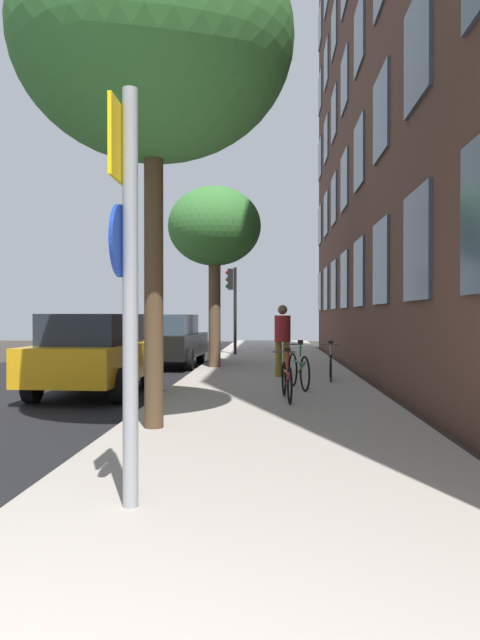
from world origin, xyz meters
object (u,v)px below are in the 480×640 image
Objects in this scene: bicycle_2 at (330,364)px; tree_near at (154,41)px; bicycle_0 at (287,380)px; car_1 at (167,340)px; sign_post at (127,265)px; car_0 at (95,353)px; tree_far at (215,228)px; traffic_light at (232,295)px; bicycle_1 at (299,370)px; pedestrian_0 at (283,336)px.

tree_near is at bearing -115.73° from bicycle_2.
car_1 is (-3.48, 7.91, 0.37)m from bicycle_0.
car_0 is (-2.43, 7.31, -1.15)m from sign_post.
bicycle_0 is (1.89, -6.67, -3.64)m from tree_far.
traffic_light is 11.03m from bicycle_1.
sign_post reaches higher than car_0.
bicycle_0 is at bearing -99.91° from bicycle_1.
bicycle_0 is (1.82, 2.66, -4.73)m from tree_near.
pedestrian_0 reaches higher than bicycle_2.
pedestrian_0 reaches higher than bicycle_1.
tree_far reaches higher than bicycle_1.
sign_post reaches higher than car_1.
bicycle_2 is (1.10, 3.40, -0.01)m from bicycle_0.
bicycle_0 is (1.39, 5.89, -1.51)m from sign_post.
car_0 is at bearing -110.17° from tree_far.
bicycle_0 is 4.10m from car_0.
bicycle_1 is at bearing -66.59° from tree_far.
traffic_light is 2.00× the size of bicycle_0.
traffic_light is at bearing 107.71° from bicycle_2.
tree_far reaches higher than sign_post.
car_0 is at bearing 159.56° from bicycle_0.
tree_near is 6.71m from bicycle_1.
bicycle_0 is at bearing -107.96° from bicycle_2.
tree_near is 8.23m from bicycle_2.
sign_post is 1.86× the size of pedestrian_0.
sign_post is 0.97× the size of traffic_light.
tree_near is 11.56m from car_1.
car_0 is (-1.93, -5.25, -3.28)m from tree_far.
bicycle_1 is 2.46m from pedestrian_0.
tree_far is at bearing 125.49° from pedestrian_0.
tree_far is 1.18× the size of car_1.
bicycle_2 is at bearing 65.19° from bicycle_1.
car_0 is 6.49m from car_1.
bicycle_1 is at bearing -79.24° from traffic_light.
traffic_light reaches higher than pedestrian_0.
traffic_light is 1.91× the size of pedestrian_0.
bicycle_1 is at bearing -59.01° from car_1.
car_1 reaches higher than bicycle_2.
car_0 reaches higher than bicycle_1.
tree_near is at bearing -89.54° from tree_far.
tree_far is 3.13× the size of bicycle_0.
tree_near reaches higher than traffic_light.
bicycle_1 is at bearing 2.92° from car_0.
pedestrian_0 is 4.62m from car_0.
sign_post is 2.06× the size of bicycle_2.
sign_post is 7.85m from bicycle_1.
traffic_light is 15.23m from tree_near.
pedestrian_0 reaches higher than car_0.
bicycle_1 reaches higher than bicycle_0.
tree_near is 5.72m from bicycle_0.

